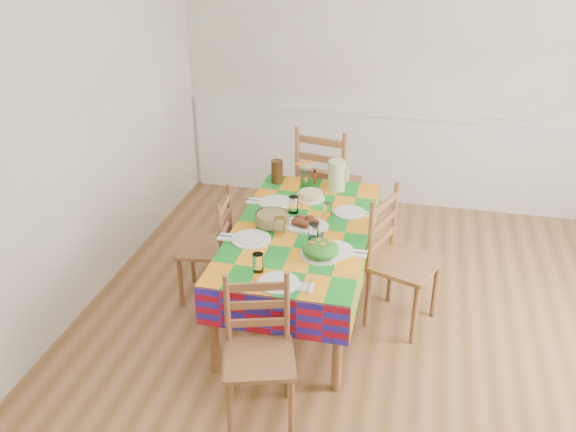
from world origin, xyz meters
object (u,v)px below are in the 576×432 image
object	(u,v)px
chair_right	(399,262)
chair_left	(210,247)
chair_near	(259,354)
chair_far	(326,185)
tea_pitcher	(277,171)
dining_table	(301,237)
meat_platter	(305,223)
green_pitcher	(337,175)

from	to	relation	value
chair_right	chair_left	bearing A→B (deg)	111.09
chair_left	chair_right	world-z (taller)	chair_right
chair_left	chair_right	distance (m)	1.36
chair_near	chair_far	bearing A→B (deg)	72.88
tea_pitcher	dining_table	bearing A→B (deg)	-63.85
dining_table	chair_far	distance (m)	1.07
meat_platter	chair_left	xyz separation A→B (m)	(-0.70, -0.02, -0.27)
tea_pitcher	chair_near	xyz separation A→B (m)	(0.34, -1.78, -0.33)
tea_pitcher	chair_right	world-z (taller)	chair_right
chair_far	chair_left	size ratio (longest dim) A/B	1.25
dining_table	chair_near	world-z (taller)	chair_near
meat_platter	chair_near	world-z (taller)	chair_near
tea_pitcher	chair_right	distance (m)	1.27
green_pitcher	chair_far	size ratio (longest dim) A/B	0.22
dining_table	green_pitcher	world-z (taller)	green_pitcher
chair_far	chair_right	size ratio (longest dim) A/B	1.10
chair_far	chair_right	world-z (taller)	chair_far
green_pitcher	chair_near	world-z (taller)	green_pitcher
chair_left	green_pitcher	bearing A→B (deg)	123.71
chair_near	chair_far	size ratio (longest dim) A/B	0.82
green_pitcher	chair_left	world-z (taller)	green_pitcher
tea_pitcher	chair_far	world-z (taller)	chair_far
chair_left	chair_right	size ratio (longest dim) A/B	0.88
chair_near	dining_table	bearing A→B (deg)	72.32
meat_platter	green_pitcher	size ratio (longest dim) A/B	1.40
dining_table	chair_right	distance (m)	0.69
tea_pitcher	chair_left	world-z (taller)	tea_pitcher
meat_platter	chair_right	size ratio (longest dim) A/B	0.34
tea_pitcher	chair_far	bearing A→B (deg)	46.71
dining_table	tea_pitcher	bearing A→B (deg)	116.15
tea_pitcher	meat_platter	bearing A→B (deg)	-61.72
meat_platter	chair_left	distance (m)	0.75
meat_platter	tea_pitcher	bearing A→B (deg)	118.28
dining_table	tea_pitcher	size ratio (longest dim) A/B	9.15
green_pitcher	chair_far	distance (m)	0.49
tea_pitcher	chair_left	size ratio (longest dim) A/B	0.22
dining_table	chair_left	xyz separation A→B (m)	(-0.68, 0.00, -0.18)
meat_platter	green_pitcher	xyz separation A→B (m)	(0.11, 0.66, 0.09)
meat_platter	green_pitcher	bearing A→B (deg)	80.16
meat_platter	chair_far	world-z (taller)	chair_far
tea_pitcher	chair_right	xyz separation A→B (m)	(1.03, -0.69, -0.29)
tea_pitcher	chair_near	size ratio (longest dim) A/B	0.21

